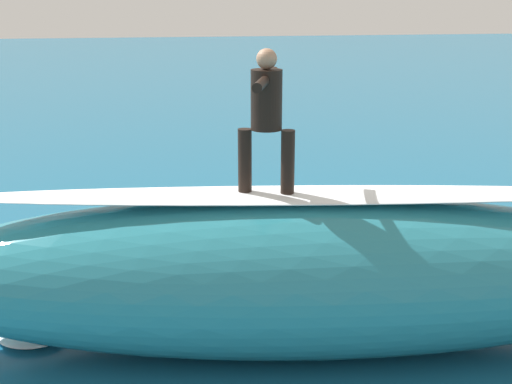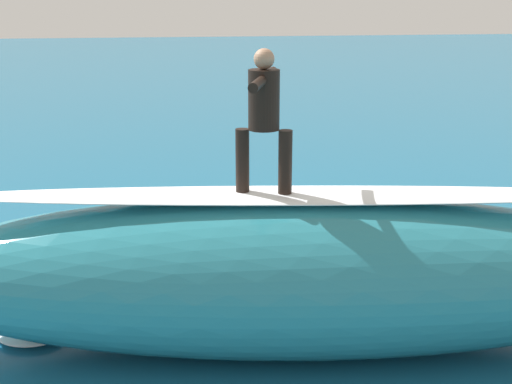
# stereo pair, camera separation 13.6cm
# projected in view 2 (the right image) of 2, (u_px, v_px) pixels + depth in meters

# --- Properties ---
(ground_plane) EXTENTS (120.00, 120.00, 0.00)m
(ground_plane) POSITION_uv_depth(u_px,v_px,m) (305.00, 277.00, 10.07)
(ground_plane) COLOR #196084
(wave_crest) EXTENTS (9.57, 3.43, 1.92)m
(wave_crest) POSITION_uv_depth(u_px,v_px,m) (293.00, 276.00, 7.80)
(wave_crest) COLOR teal
(wave_crest) RESTS_ON ground_plane
(wave_foam_lip) EXTENTS (7.98, 1.85, 0.08)m
(wave_foam_lip) POSITION_uv_depth(u_px,v_px,m) (294.00, 195.00, 7.52)
(wave_foam_lip) COLOR white
(wave_foam_lip) RESTS_ON wave_crest
(surfboard_riding) EXTENTS (2.23, 1.12, 0.08)m
(surfboard_riding) POSITION_uv_depth(u_px,v_px,m) (264.00, 196.00, 7.51)
(surfboard_riding) COLOR yellow
(surfboard_riding) RESTS_ON wave_crest
(surfer_riding) EXTENTS (0.62, 1.49, 1.62)m
(surfer_riding) POSITION_uv_depth(u_px,v_px,m) (264.00, 111.00, 7.23)
(surfer_riding) COLOR black
(surfer_riding) RESTS_ON surfboard_riding
(surfboard_paddling) EXTENTS (1.06, 2.31, 0.08)m
(surfboard_paddling) POSITION_uv_depth(u_px,v_px,m) (251.00, 237.00, 11.63)
(surfboard_paddling) COLOR yellow
(surfboard_paddling) RESTS_ON ground_plane
(surfer_paddling) EXTENTS (0.60, 1.57, 0.28)m
(surfer_paddling) POSITION_uv_depth(u_px,v_px,m) (252.00, 226.00, 11.70)
(surfer_paddling) COLOR black
(surfer_paddling) RESTS_ON surfboard_paddling
(foam_patch_near) EXTENTS (1.35, 1.34, 0.13)m
(foam_patch_near) POSITION_uv_depth(u_px,v_px,m) (35.00, 328.00, 8.41)
(foam_patch_near) COLOR white
(foam_patch_near) RESTS_ON ground_plane
(foam_patch_mid) EXTENTS (0.93, 0.88, 0.09)m
(foam_patch_mid) POSITION_uv_depth(u_px,v_px,m) (157.00, 227.00, 12.12)
(foam_patch_mid) COLOR white
(foam_patch_mid) RESTS_ON ground_plane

